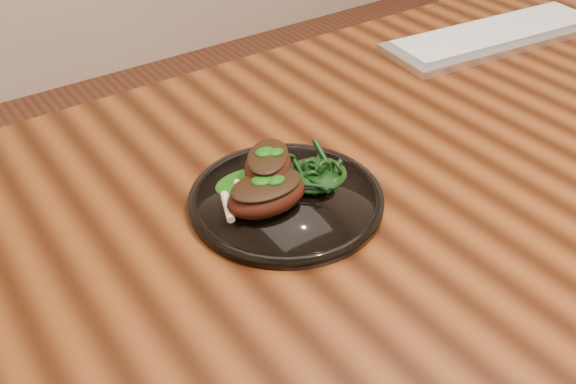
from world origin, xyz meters
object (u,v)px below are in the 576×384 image
object	(u,v)px
desk	(435,181)
lamb_chop_front	(266,194)
keyboard	(496,35)
plate	(286,199)
greens_heap	(315,171)

from	to	relation	value
desk	lamb_chop_front	size ratio (longest dim) A/B	14.41
lamb_chop_front	keyboard	size ratio (longest dim) A/B	0.24
plate	keyboard	size ratio (longest dim) A/B	0.53
desk	lamb_chop_front	bearing A→B (deg)	-177.86
greens_heap	keyboard	xyz separation A→B (m)	(0.57, 0.19, -0.02)
plate	keyboard	xyz separation A→B (m)	(0.62, 0.19, 0.00)
plate	keyboard	world-z (taller)	keyboard
desk	plate	bearing A→B (deg)	-179.31
plate	keyboard	distance (m)	0.65
lamb_chop_front	keyboard	world-z (taller)	lamb_chop_front
desk	keyboard	world-z (taller)	keyboard
plate	greens_heap	distance (m)	0.05
lamb_chop_front	greens_heap	size ratio (longest dim) A/B	1.27
desk	greens_heap	size ratio (longest dim) A/B	18.34
lamb_chop_front	keyboard	distance (m)	0.69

